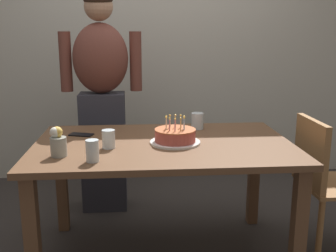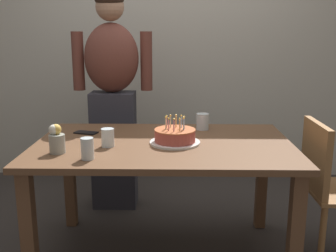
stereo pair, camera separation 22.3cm
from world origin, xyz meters
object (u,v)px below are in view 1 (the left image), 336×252
Objects in this scene: water_glass_near at (197,121)px; flower_vase at (58,142)px; birthday_cake at (175,136)px; person_man_bearded at (102,99)px; cell_phone at (81,135)px; water_glass_far at (92,151)px; water_glass_side at (109,139)px; dining_chair at (324,177)px.

flower_vase is (-0.81, -0.54, 0.02)m from water_glass_near.
flower_vase is at bearing -162.79° from birthday_cake.
person_man_bearded is (0.15, 0.99, 0.06)m from flower_vase.
cell_phone is 0.59m from person_man_bearded.
water_glass_side is at bearing 74.65° from water_glass_far.
flower_vase is 0.18× the size of dining_chair.
water_glass_far is 0.72× the size of flower_vase.
dining_chair is (1.35, 0.28, -0.28)m from water_glass_far.
birthday_cake reaches higher than water_glass_far.
water_glass_side is (-0.38, -0.07, 0.01)m from birthday_cake.
cell_phone is 0.93× the size of flower_vase.
water_glass_near is 0.86m from dining_chair.
cell_phone is (-0.75, -0.12, -0.05)m from water_glass_near.
person_man_bearded reaches higher than water_glass_side.
birthday_cake is 0.39m from water_glass_near.
birthday_cake is 2.04× the size of cell_phone.
birthday_cake is at bearing 88.36° from dining_chair.
water_glass_side is at bearing -169.74° from birthday_cake.
birthday_cake is 0.95m from dining_chair.
birthday_cake is at bearing 121.00° from person_man_bearded.
dining_chair is at bearing -1.64° from birthday_cake.
water_glass_near is at bearing 36.49° from water_glass_side.
flower_vase reaches higher than cell_phone.
water_glass_side is 0.88m from person_man_bearded.
water_glass_far is at bearing -58.65° from cell_phone.
water_glass_far is 0.22m from flower_vase.
water_glass_far is at bearing 101.64° from dining_chair.
flower_vase is (-0.19, 0.11, 0.02)m from water_glass_far.
water_glass_side is 1.32m from dining_chair.
flower_vase reaches higher than water_glass_near.
water_glass_near is 0.12× the size of dining_chair.
birthday_cake is 0.38m from water_glass_side.
cell_phone is at bearing 103.18° from water_glass_far.
water_glass_near is at bearing 62.88° from dining_chair.
birthday_cake is 0.94m from person_man_bearded.
cell_phone is 0.17× the size of dining_chair.
flower_vase is 1.01m from person_man_bearded.
dining_chair is at bearing 6.28° from flower_vase.
person_man_bearded reaches higher than birthday_cake.
flower_vase is at bearing 149.85° from water_glass_far.
dining_chair reaches higher than water_glass_far.
flower_vase reaches higher than water_glass_side.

